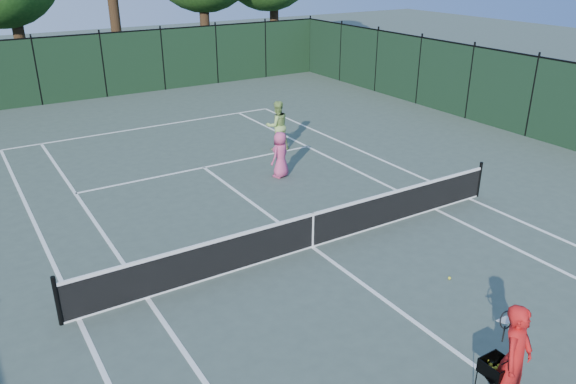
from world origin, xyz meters
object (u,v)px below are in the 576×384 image
player_green (277,126)px  loose_ball_midcourt (449,278)px  coach (515,359)px  player_pink (280,155)px  ball_hopper (497,368)px

player_green → loose_ball_midcourt: size_ratio=26.10×
coach → loose_ball_midcourt: coach is taller
player_pink → coach: bearing=55.0°
player_pink → player_green: player_green is taller
ball_hopper → loose_ball_midcourt: size_ratio=11.88×
loose_ball_midcourt → coach: bearing=-123.4°
player_pink → player_green: bearing=-142.4°
coach → player_pink: coach is taller
player_green → ball_hopper: (-3.48, -12.41, -0.21)m
player_pink → player_green: 2.68m
player_green → player_pink: bearing=68.0°
player_pink → ball_hopper: 10.30m
player_green → loose_ball_midcourt: (-1.31, -9.50, -0.85)m
player_pink → player_green: size_ratio=0.83×
player_green → ball_hopper: 12.89m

